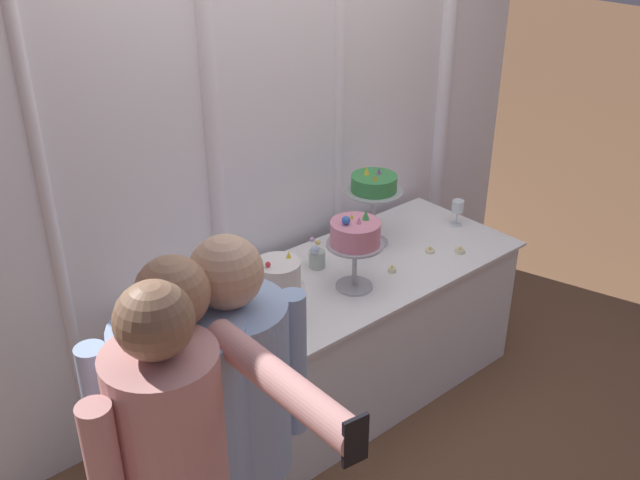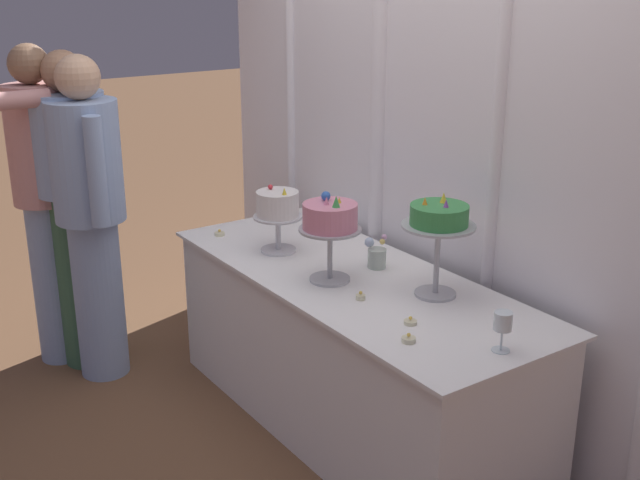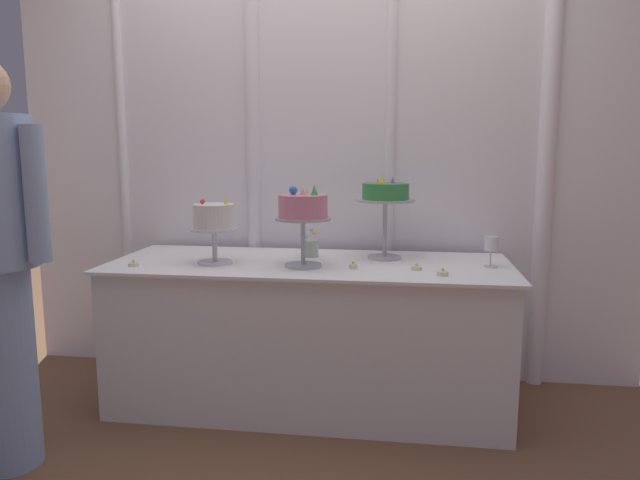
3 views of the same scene
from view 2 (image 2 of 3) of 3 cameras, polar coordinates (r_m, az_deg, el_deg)
name	(u,v)px [view 2 (image 2 of 3)]	position (r m, az deg, el deg)	size (l,w,h in m)	color
ground_plane	(333,429)	(3.71, 0.92, -13.34)	(24.00, 24.00, 0.00)	brown
draped_curtain	(443,76)	(3.49, 8.81, 11.53)	(3.46, 0.18, 2.88)	white
cake_table	(351,351)	(3.58, 2.27, -7.94)	(1.95, 0.75, 0.72)	white
cake_display_leftmost	(278,208)	(3.66, -3.00, 2.28)	(0.23, 0.23, 0.32)	silver
cake_display_center	(330,221)	(3.29, 0.72, 1.37)	(0.26, 0.26, 0.39)	#B2B2B7
cake_display_rightmost	(439,222)	(3.16, 8.49, 1.25)	(0.29, 0.29, 0.42)	#B2B2B7
wine_glass	(503,323)	(2.81, 12.94, -5.80)	(0.06, 0.06, 0.15)	silver
flower_vase	(376,256)	(3.51, 4.05, -1.12)	(0.09, 0.09, 0.15)	#B2C1B2
tealight_far_left	(220,234)	(3.96, -7.19, 0.45)	(0.05, 0.05, 0.03)	beige
tealight_near_left	(361,297)	(3.19, 2.92, -4.08)	(0.04, 0.04, 0.04)	beige
tealight_near_right	(410,322)	(3.00, 6.47, -5.84)	(0.05, 0.05, 0.03)	beige
tealight_far_right	(409,339)	(2.86, 6.35, -7.07)	(0.05, 0.05, 0.03)	beige
guest_man_pink_jacket	(90,208)	(4.00, -16.09, 2.19)	(0.50, 0.37, 1.61)	#93ADD6
guest_girl_blue_dress	(41,191)	(4.22, -19.30, 3.34)	(0.46, 0.67, 1.64)	#93ADD6
guest_man_dark_suit	(76,202)	(4.15, -17.07, 2.65)	(0.50, 0.50, 1.61)	#3D6B4C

